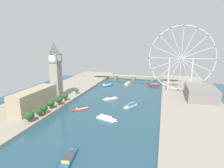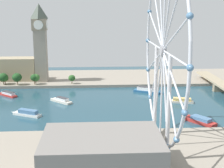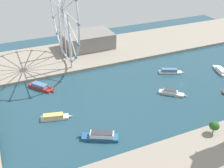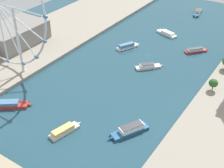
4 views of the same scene
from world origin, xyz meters
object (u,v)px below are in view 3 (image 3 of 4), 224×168
at_px(tour_boat_2, 171,93).
at_px(tour_boat_3, 41,87).
at_px(tour_boat_7, 100,136).
at_px(tour_boat_1, 170,71).
at_px(riverside_hall, 88,40).
at_px(ferris_wheel, 63,11).
at_px(tour_boat_5, 220,70).
at_px(tour_boat_0, 55,117).

distance_m(tour_boat_2, tour_boat_3, 130.38).
bearing_deg(tour_boat_7, tour_boat_1, -120.09).
xyz_separation_m(riverside_hall, tour_boat_7, (-174.18, 52.40, -10.35)).
height_order(ferris_wheel, tour_boat_5, ferris_wheel).
distance_m(tour_boat_0, tour_boat_2, 113.87).
height_order(tour_boat_0, tour_boat_2, tour_boat_2).
bearing_deg(tour_boat_1, ferris_wheel, 169.69).
relative_size(ferris_wheel, riverside_hall, 1.87).
bearing_deg(tour_boat_3, tour_boat_1, 43.19).
relative_size(tour_boat_1, tour_boat_7, 0.88).
height_order(riverside_hall, tour_boat_5, riverside_hall).
bearing_deg(tour_boat_7, tour_boat_0, -28.51).
height_order(riverside_hall, tour_boat_7, riverside_hall).
xyz_separation_m(riverside_hall, tour_boat_1, (-104.08, -60.15, -10.61)).
bearing_deg(tour_boat_5, tour_boat_2, 120.11).
bearing_deg(tour_boat_2, tour_boat_1, 100.25).
xyz_separation_m(tour_boat_2, tour_boat_5, (17.68, -78.72, -0.10)).
relative_size(riverside_hall, tour_boat_3, 2.22).
relative_size(tour_boat_3, tour_boat_5, 0.97).
distance_m(tour_boat_0, tour_boat_1, 141.96).
bearing_deg(tour_boat_0, riverside_hall, 73.53).
distance_m(ferris_wheel, tour_boat_5, 188.49).
height_order(ferris_wheel, tour_boat_3, ferris_wheel).
relative_size(tour_boat_1, tour_boat_5, 0.94).
relative_size(tour_boat_1, tour_boat_3, 0.97).
distance_m(riverside_hall, tour_boat_5, 169.26).
bearing_deg(tour_boat_2, tour_boat_3, -165.79).
height_order(riverside_hall, tour_boat_2, riverside_hall).
bearing_deg(ferris_wheel, tour_boat_1, -126.86).
relative_size(ferris_wheel, tour_boat_3, 4.15).
xyz_separation_m(riverside_hall, tour_boat_2, (-142.42, -35.17, -10.92)).
xyz_separation_m(tour_boat_5, tour_boat_7, (-49.44, 166.29, 0.67)).
bearing_deg(tour_boat_1, tour_boat_7, -121.53).
distance_m(tour_boat_3, tour_boat_7, 98.80).
distance_m(riverside_hall, tour_boat_7, 182.18).
distance_m(riverside_hall, tour_boat_1, 120.67).
relative_size(riverside_hall, tour_boat_0, 2.32).
bearing_deg(tour_boat_3, tour_boat_2, 24.32).
xyz_separation_m(tour_boat_0, tour_boat_1, (30.74, -138.59, 0.26)).
bearing_deg(riverside_hall, tour_boat_7, 163.26).
distance_m(ferris_wheel, tour_boat_2, 146.63).
xyz_separation_m(tour_boat_0, tour_boat_3, (55.87, 0.28, 0.10)).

